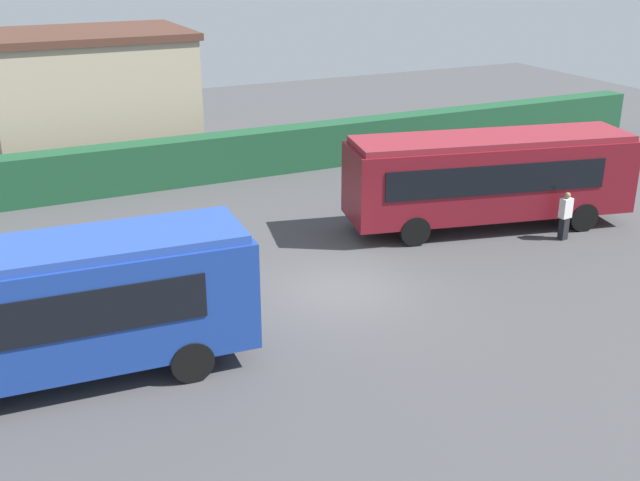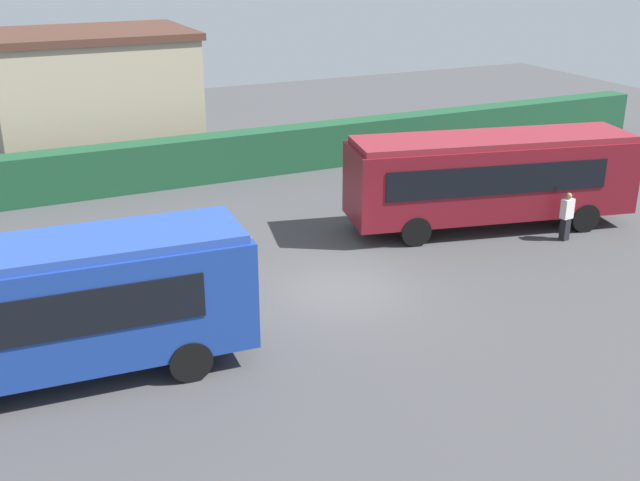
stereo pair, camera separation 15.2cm
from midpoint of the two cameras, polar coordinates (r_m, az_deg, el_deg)
ground_plane at (r=22.33m, az=1.42°, el=-3.59°), size 64.00×64.00×0.00m
bus_blue at (r=18.09m, az=-18.92°, el=-4.47°), size 8.84×2.92×3.32m
bus_maroon at (r=27.16m, az=12.17°, el=4.72°), size 10.10×4.58×3.22m
person_center at (r=26.89m, az=17.37°, el=1.82°), size 0.41×0.30×1.64m
hedge_row at (r=32.39m, az=-8.12°, el=6.00°), size 44.00×1.13×1.88m
depot_building at (r=35.78m, az=-16.51°, el=9.99°), size 8.47×6.28×5.72m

